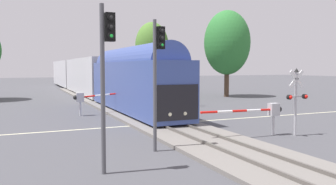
% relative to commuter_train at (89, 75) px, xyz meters
% --- Properties ---
extents(ground_plane, '(220.00, 220.00, 0.00)m').
position_rel_commuter_train_xyz_m(ground_plane, '(-0.00, -25.51, -2.74)').
color(ground_plane, '#47474C').
extents(road_centre_stripe, '(44.00, 0.20, 0.01)m').
position_rel_commuter_train_xyz_m(road_centre_stripe, '(-0.00, -25.51, -2.73)').
color(road_centre_stripe, beige).
rests_on(road_centre_stripe, ground).
extents(railway_track, '(4.40, 80.00, 0.32)m').
position_rel_commuter_train_xyz_m(railway_track, '(-0.00, -25.51, -2.64)').
color(railway_track, slate).
rests_on(railway_track, ground).
extents(commuter_train, '(3.04, 60.25, 5.16)m').
position_rel_commuter_train_xyz_m(commuter_train, '(0.00, 0.00, 0.00)').
color(commuter_train, '#384C93').
rests_on(commuter_train, railway_track).
extents(crossing_gate_near, '(5.18, 0.40, 1.80)m').
position_rel_commuter_train_xyz_m(crossing_gate_near, '(3.81, -31.58, -1.34)').
color(crossing_gate_near, '#B7B7BC').
rests_on(crossing_gate_near, ground).
extents(crossing_signal_mast, '(1.36, 0.44, 3.74)m').
position_rel_commuter_train_xyz_m(crossing_signal_mast, '(5.30, -32.23, -0.45)').
color(crossing_signal_mast, '#B2B2B7').
rests_on(crossing_signal_mast, ground).
extents(crossing_gate_far, '(6.45, 0.40, 1.93)m').
position_rel_commuter_train_xyz_m(crossing_gate_far, '(-3.53, -19.44, -1.29)').
color(crossing_gate_far, '#B7B7BC').
rests_on(crossing_gate_far, ground).
extents(traffic_signal_near_left, '(0.53, 0.38, 6.01)m').
position_rel_commuter_train_xyz_m(traffic_signal_near_left, '(-5.88, -34.85, 1.28)').
color(traffic_signal_near_left, '#4C4C51').
rests_on(traffic_signal_near_left, ground).
extents(traffic_signal_far_side, '(0.53, 0.38, 5.44)m').
position_rel_commuter_train_xyz_m(traffic_signal_far_side, '(5.37, -16.85, 0.91)').
color(traffic_signal_far_side, '#4C4C51').
rests_on(traffic_signal_far_side, ground).
extents(traffic_signal_median, '(0.53, 0.38, 5.91)m').
position_rel_commuter_train_xyz_m(traffic_signal_median, '(-2.99, -32.47, 1.21)').
color(traffic_signal_median, '#4C4C51').
rests_on(traffic_signal_median, ground).
extents(maple_right_background, '(5.81, 5.81, 10.92)m').
position_rel_commuter_train_xyz_m(maple_right_background, '(15.76, -9.10, 4.11)').
color(maple_right_background, '#4C3828').
rests_on(maple_right_background, ground).
extents(elm_centre_background, '(4.55, 4.55, 9.90)m').
position_rel_commuter_train_xyz_m(elm_centre_background, '(8.30, -1.97, 3.96)').
color(elm_centre_background, '#4C3828').
rests_on(elm_centre_background, ground).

